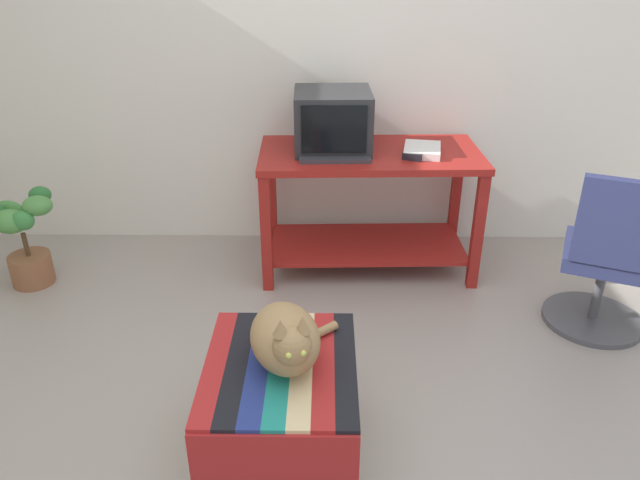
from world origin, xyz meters
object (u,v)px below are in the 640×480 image
(tv_monitor, at_px, (333,121))
(keyboard, at_px, (335,158))
(desk, at_px, (369,190))
(book, at_px, (422,150))
(cat, at_px, (286,339))
(ottoman_with_blanket, at_px, (282,410))
(office_chair, at_px, (606,264))
(stapler, at_px, (412,157))
(potted_plant, at_px, (23,238))

(tv_monitor, xyz_separation_m, keyboard, (0.01, -0.20, -0.15))
(keyboard, bearing_deg, desk, 34.19)
(tv_monitor, distance_m, keyboard, 0.25)
(book, distance_m, cat, 1.71)
(tv_monitor, bearing_deg, ottoman_with_blanket, -98.97)
(keyboard, height_order, ottoman_with_blanket, keyboard)
(tv_monitor, bearing_deg, office_chair, -29.40)
(office_chair, bearing_deg, stapler, -6.54)
(desk, height_order, cat, desk)
(keyboard, relative_size, stapler, 3.64)
(keyboard, height_order, book, book)
(stapler, bearing_deg, book, -10.52)
(desk, xyz_separation_m, stapler, (0.23, -0.15, 0.26))
(tv_monitor, bearing_deg, desk, -13.61)
(keyboard, relative_size, book, 1.54)
(tv_monitor, relative_size, stapler, 4.11)
(desk, relative_size, cat, 3.02)
(ottoman_with_blanket, height_order, office_chair, office_chair)
(tv_monitor, height_order, potted_plant, tv_monitor)
(potted_plant, bearing_deg, tv_monitor, 9.74)
(potted_plant, height_order, stapler, stapler)
(desk, height_order, tv_monitor, tv_monitor)
(office_chair, relative_size, stapler, 8.09)
(keyboard, bearing_deg, ottoman_with_blanket, -100.74)
(tv_monitor, height_order, ottoman_with_blanket, tv_monitor)
(potted_plant, bearing_deg, keyboard, 3.47)
(tv_monitor, distance_m, book, 0.55)
(book, xyz_separation_m, stapler, (-0.07, -0.12, -0.00))
(book, bearing_deg, potted_plant, -164.90)
(stapler, bearing_deg, potted_plant, 114.27)
(tv_monitor, relative_size, office_chair, 0.51)
(keyboard, xyz_separation_m, book, (0.51, 0.11, 0.01))
(cat, relative_size, potted_plant, 0.74)
(office_chair, bearing_deg, tv_monitor, -5.01)
(desk, distance_m, potted_plant, 2.05)
(desk, bearing_deg, book, -9.36)
(tv_monitor, relative_size, book, 1.74)
(tv_monitor, height_order, stapler, tv_monitor)
(keyboard, distance_m, book, 0.52)
(desk, height_order, potted_plant, desk)
(keyboard, bearing_deg, tv_monitor, 91.70)
(potted_plant, bearing_deg, office_chair, -7.47)
(book, relative_size, potted_plant, 0.44)
(ottoman_with_blanket, distance_m, potted_plant, 2.07)
(desk, bearing_deg, keyboard, -145.54)
(desk, xyz_separation_m, tv_monitor, (-0.22, 0.05, 0.41))
(keyboard, bearing_deg, book, 10.58)
(ottoman_with_blanket, xyz_separation_m, cat, (0.03, -0.00, 0.34))
(cat, bearing_deg, desk, 61.02)
(tv_monitor, distance_m, cat, 1.68)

